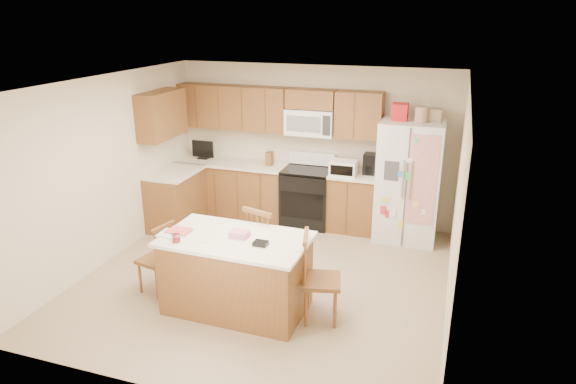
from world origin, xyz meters
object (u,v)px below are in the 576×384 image
(refrigerator, at_px, (409,180))
(windsor_chair_back, at_px, (266,248))
(windsor_chair_right, at_px, (319,280))
(windsor_chair_left, at_px, (158,259))
(island, at_px, (236,273))
(stove, at_px, (307,196))

(refrigerator, relative_size, windsor_chair_back, 1.95)
(refrigerator, bearing_deg, windsor_chair_right, -104.95)
(windsor_chair_left, bearing_deg, windsor_chair_back, 26.60)
(refrigerator, bearing_deg, windsor_chair_left, -136.29)
(refrigerator, xyz_separation_m, windsor_chair_back, (-1.51, -1.98, -0.43))
(windsor_chair_right, bearing_deg, island, -174.54)
(refrigerator, distance_m, windsor_chair_left, 3.76)
(windsor_chair_left, bearing_deg, windsor_chair_right, 0.95)
(island, distance_m, windsor_chair_left, 1.07)
(refrigerator, xyz_separation_m, windsor_chair_right, (-0.68, -2.54, -0.44))
(windsor_chair_left, bearing_deg, island, -3.07)
(island, bearing_deg, stove, 88.82)
(stove, xyz_separation_m, windsor_chair_right, (0.89, -2.60, 0.01))
(stove, xyz_separation_m, refrigerator, (1.57, -0.06, 0.45))
(windsor_chair_left, height_order, windsor_chair_right, windsor_chair_right)
(island, bearing_deg, windsor_chair_back, 80.19)
(stove, relative_size, island, 0.67)
(island, bearing_deg, refrigerator, 58.28)
(stove, relative_size, windsor_chair_right, 1.10)
(refrigerator, height_order, island, refrigerator)
(windsor_chair_right, bearing_deg, windsor_chair_left, -179.05)
(windsor_chair_back, bearing_deg, windsor_chair_right, -33.62)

